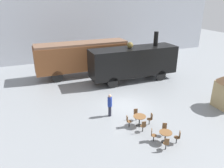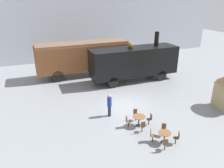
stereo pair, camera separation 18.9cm
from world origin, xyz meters
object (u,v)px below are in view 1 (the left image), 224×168
at_px(cafe_chair_0, 153,134).
at_px(steam_locomotive, 134,61).
at_px(cafe_table_near, 165,135).
at_px(visitor_person, 110,104).
at_px(passenger_coach_wooden, 82,56).
at_px(cafe_table_mid, 139,118).

bearing_deg(cafe_chair_0, steam_locomotive, 99.97).
distance_m(cafe_table_near, visitor_person, 4.81).
relative_size(steam_locomotive, visitor_person, 5.20).
bearing_deg(visitor_person, cafe_table_near, -65.09).
xyz_separation_m(cafe_chair_0, visitor_person, (-1.35, 3.95, 0.48)).
height_order(steam_locomotive, visitor_person, steam_locomotive).
xyz_separation_m(passenger_coach_wooden, steam_locomotive, (4.60, -3.71, -0.12)).
relative_size(cafe_table_near, cafe_table_mid, 0.89).
distance_m(cafe_table_mid, visitor_person, 2.53).
relative_size(steam_locomotive, cafe_table_mid, 10.46).
distance_m(cafe_chair_0, visitor_person, 4.20).
relative_size(passenger_coach_wooden, cafe_chair_0, 11.96).
xyz_separation_m(steam_locomotive, cafe_table_near, (-3.11, -10.53, -1.61)).
bearing_deg(visitor_person, cafe_table_mid, -55.10).
xyz_separation_m(steam_locomotive, cafe_chair_0, (-3.78, -10.13, -1.67)).
distance_m(steam_locomotive, cafe_chair_0, 10.94).
bearing_deg(cafe_table_near, cafe_table_mid, 104.30).
xyz_separation_m(passenger_coach_wooden, cafe_chair_0, (0.82, -13.84, -1.79)).
xyz_separation_m(cafe_table_near, cafe_table_mid, (-0.58, 2.29, 0.04)).
bearing_deg(steam_locomotive, cafe_chair_0, -110.45).
xyz_separation_m(steam_locomotive, visitor_person, (-5.13, -6.18, -1.19)).
bearing_deg(visitor_person, cafe_chair_0, -71.14).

